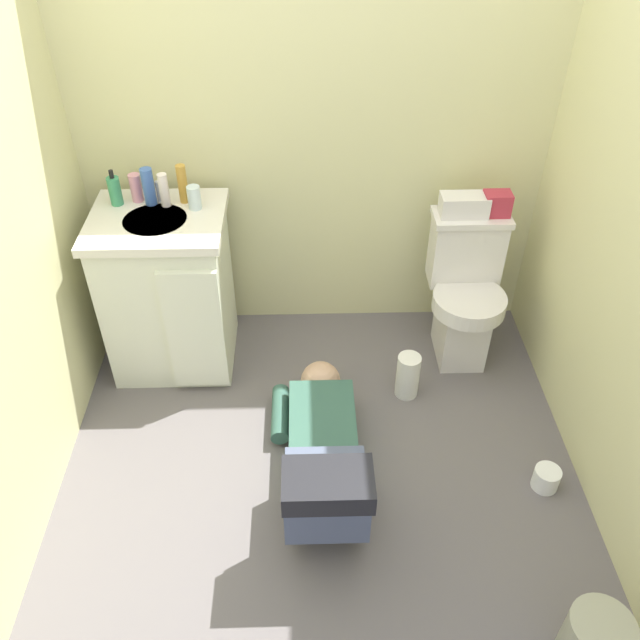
{
  "coord_description": "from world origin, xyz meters",
  "views": [
    {
      "loc": [
        -0.05,
        -1.75,
        2.29
      ],
      "look_at": [
        0.01,
        0.49,
        0.45
      ],
      "focal_mm": 36.65,
      "sensor_mm": 36.0,
      "label": 1
    }
  ],
  "objects_px": {
    "bottle_white": "(164,190)",
    "toilet_paper_roll": "(546,478)",
    "paper_towel_roll": "(408,376)",
    "vanity_cabinet": "(169,291)",
    "toiletry_bag": "(497,204)",
    "toilet": "(465,292)",
    "bottle_clear": "(194,198)",
    "faucet": "(159,191)",
    "person_plumber": "(323,455)",
    "soap_dispenser": "(115,191)",
    "bottle_amber": "(183,184)",
    "tissue_box": "(464,205)",
    "bottle_pink": "(136,188)",
    "bottle_blue": "(149,187)"
  },
  "relations": [
    {
      "from": "soap_dispenser",
      "to": "toilet_paper_roll",
      "type": "bearing_deg",
      "value": -28.24
    },
    {
      "from": "paper_towel_roll",
      "to": "bottle_pink",
      "type": "bearing_deg",
      "value": 159.63
    },
    {
      "from": "bottle_pink",
      "to": "toilet_paper_roll",
      "type": "distance_m",
      "value": 2.19
    },
    {
      "from": "soap_dispenser",
      "to": "paper_towel_roll",
      "type": "distance_m",
      "value": 1.59
    },
    {
      "from": "vanity_cabinet",
      "to": "person_plumber",
      "type": "bearing_deg",
      "value": -48.98
    },
    {
      "from": "tissue_box",
      "to": "soap_dispenser",
      "type": "distance_m",
      "value": 1.58
    },
    {
      "from": "vanity_cabinet",
      "to": "toiletry_bag",
      "type": "distance_m",
      "value": 1.59
    },
    {
      "from": "bottle_white",
      "to": "bottle_amber",
      "type": "xyz_separation_m",
      "value": [
        0.08,
        0.03,
        0.01
      ]
    },
    {
      "from": "faucet",
      "to": "bottle_blue",
      "type": "relative_size",
      "value": 0.58
    },
    {
      "from": "soap_dispenser",
      "to": "bottle_clear",
      "type": "bearing_deg",
      "value": -7.57
    },
    {
      "from": "toilet",
      "to": "bottle_clear",
      "type": "relative_size",
      "value": 7.04
    },
    {
      "from": "vanity_cabinet",
      "to": "bottle_blue",
      "type": "xyz_separation_m",
      "value": [
        -0.04,
        0.12,
        0.49
      ]
    },
    {
      "from": "faucet",
      "to": "toiletry_bag",
      "type": "bearing_deg",
      "value": -1.43
    },
    {
      "from": "toilet",
      "to": "tissue_box",
      "type": "bearing_deg",
      "value": 116.43
    },
    {
      "from": "faucet",
      "to": "toiletry_bag",
      "type": "height_order",
      "value": "faucet"
    },
    {
      "from": "bottle_white",
      "to": "toilet_paper_roll",
      "type": "height_order",
      "value": "bottle_white"
    },
    {
      "from": "bottle_pink",
      "to": "bottle_amber",
      "type": "xyz_separation_m",
      "value": [
        0.22,
        -0.02,
        0.02
      ]
    },
    {
      "from": "bottle_white",
      "to": "bottle_clear",
      "type": "xyz_separation_m",
      "value": [
        0.13,
        -0.03,
        -0.02
      ]
    },
    {
      "from": "vanity_cabinet",
      "to": "person_plumber",
      "type": "distance_m",
      "value": 1.11
    },
    {
      "from": "bottle_amber",
      "to": "bottle_clear",
      "type": "bearing_deg",
      "value": -48.09
    },
    {
      "from": "faucet",
      "to": "bottle_blue",
      "type": "bearing_deg",
      "value": -149.43
    },
    {
      "from": "toiletry_bag",
      "to": "bottle_pink",
      "type": "bearing_deg",
      "value": 178.29
    },
    {
      "from": "toilet",
      "to": "paper_towel_roll",
      "type": "relative_size",
      "value": 3.21
    },
    {
      "from": "bottle_blue",
      "to": "paper_towel_roll",
      "type": "relative_size",
      "value": 0.73
    },
    {
      "from": "vanity_cabinet",
      "to": "toilet_paper_roll",
      "type": "relative_size",
      "value": 7.45
    },
    {
      "from": "faucet",
      "to": "person_plumber",
      "type": "height_order",
      "value": "faucet"
    },
    {
      "from": "bottle_pink",
      "to": "bottle_white",
      "type": "height_order",
      "value": "bottle_white"
    },
    {
      "from": "tissue_box",
      "to": "bottle_amber",
      "type": "bearing_deg",
      "value": 178.55
    },
    {
      "from": "toilet",
      "to": "soap_dispenser",
      "type": "bearing_deg",
      "value": 176.16
    },
    {
      "from": "faucet",
      "to": "paper_towel_roll",
      "type": "distance_m",
      "value": 1.43
    },
    {
      "from": "bottle_white",
      "to": "toilet_paper_roll",
      "type": "bearing_deg",
      "value": -30.95
    },
    {
      "from": "vanity_cabinet",
      "to": "tissue_box",
      "type": "xyz_separation_m",
      "value": [
        1.39,
        0.11,
        0.38
      ]
    },
    {
      "from": "vanity_cabinet",
      "to": "bottle_amber",
      "type": "height_order",
      "value": "bottle_amber"
    },
    {
      "from": "paper_towel_roll",
      "to": "vanity_cabinet",
      "type": "bearing_deg",
      "value": 165.03
    },
    {
      "from": "vanity_cabinet",
      "to": "bottle_clear",
      "type": "distance_m",
      "value": 0.49
    },
    {
      "from": "bottle_white",
      "to": "bottle_blue",
      "type": "bearing_deg",
      "value": 166.14
    },
    {
      "from": "paper_towel_roll",
      "to": "faucet",
      "type": "bearing_deg",
      "value": 158.43
    },
    {
      "from": "bottle_amber",
      "to": "toilet_paper_roll",
      "type": "height_order",
      "value": "bottle_amber"
    },
    {
      "from": "toilet",
      "to": "toilet_paper_roll",
      "type": "relative_size",
      "value": 6.82
    },
    {
      "from": "paper_towel_roll",
      "to": "toilet_paper_roll",
      "type": "relative_size",
      "value": 2.13
    },
    {
      "from": "toilet",
      "to": "tissue_box",
      "type": "height_order",
      "value": "tissue_box"
    },
    {
      "from": "vanity_cabinet",
      "to": "tissue_box",
      "type": "relative_size",
      "value": 3.73
    },
    {
      "from": "soap_dispenser",
      "to": "bottle_white",
      "type": "xyz_separation_m",
      "value": [
        0.22,
        -0.02,
        0.01
      ]
    },
    {
      "from": "vanity_cabinet",
      "to": "soap_dispenser",
      "type": "bearing_deg",
      "value": 146.9
    },
    {
      "from": "tissue_box",
      "to": "soap_dispenser",
      "type": "bearing_deg",
      "value": 179.33
    },
    {
      "from": "bottle_pink",
      "to": "tissue_box",
      "type": "bearing_deg",
      "value": -1.89
    },
    {
      "from": "bottle_pink",
      "to": "bottle_blue",
      "type": "height_order",
      "value": "bottle_blue"
    },
    {
      "from": "vanity_cabinet",
      "to": "soap_dispenser",
      "type": "height_order",
      "value": "soap_dispenser"
    },
    {
      "from": "vanity_cabinet",
      "to": "bottle_amber",
      "type": "relative_size",
      "value": 4.59
    },
    {
      "from": "vanity_cabinet",
      "to": "bottle_white",
      "type": "distance_m",
      "value": 0.49
    }
  ]
}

